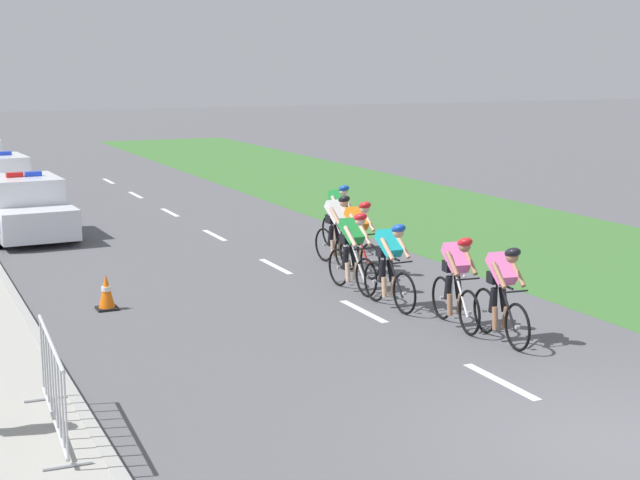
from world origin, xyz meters
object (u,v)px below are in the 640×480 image
cyclist_third (390,264)px  cyclist_fourth (353,250)px  cyclist_lead (502,292)px  crowd_barrier_front (53,386)px  cyclist_fifth (358,236)px  traffic_cone_near (106,292)px  cyclist_seventh (339,216)px  police_car_nearest (25,208)px  cyclist_second (456,280)px  cyclist_sixth (337,229)px

cyclist_third → cyclist_fourth: 1.35m
cyclist_lead → crowd_barrier_front: size_ratio=0.74×
cyclist_fifth → traffic_cone_near: bearing=-173.4°
cyclist_seventh → traffic_cone_near: size_ratio=2.69×
cyclist_fifth → police_car_nearest: 9.15m
cyclist_second → cyclist_sixth: same height
police_car_nearest → crowd_barrier_front: (-1.53, -13.49, -0.03)m
cyclist_third → cyclist_sixth: bearing=78.9°
cyclist_lead → cyclist_fourth: 3.90m
cyclist_lead → cyclist_third: size_ratio=1.00×
cyclist_third → police_car_nearest: bearing=115.7°
crowd_barrier_front → cyclist_lead: bearing=8.8°
cyclist_fourth → cyclist_fifth: bearing=59.3°
cyclist_seventh → cyclist_fourth: bearing=-112.2°
cyclist_lead → cyclist_seventh: 7.59m
cyclist_third → cyclist_fifth: bearing=75.1°
police_car_nearest → crowd_barrier_front: 13.58m
cyclist_fourth → cyclist_seventh: same height
cyclist_lead → cyclist_fifth: bearing=88.5°
cyclist_third → police_car_nearest: 11.01m
cyclist_sixth → traffic_cone_near: bearing=-163.3°
cyclist_fourth → cyclist_second: bearing=-81.8°
cyclist_fourth → cyclist_fifth: 1.42m
cyclist_third → cyclist_seventh: size_ratio=1.00×
police_car_nearest → traffic_cone_near: 7.97m
crowd_barrier_front → cyclist_second: bearing=17.1°
cyclist_lead → cyclist_second: 1.00m
cyclist_fourth → cyclist_lead: bearing=-81.2°
cyclist_fourth → cyclist_sixth: 2.30m
cyclist_fifth → traffic_cone_near: size_ratio=2.69×
police_car_nearest → cyclist_lead: bearing=-66.8°
cyclist_fourth → traffic_cone_near: (-4.47, 0.62, -0.48)m
cyclist_fifth → cyclist_sixth: bearing=89.5°
cyclist_lead → cyclist_fifth: same height
cyclist_seventh → police_car_nearest: police_car_nearest is taller
cyclist_second → police_car_nearest: (-5.14, 11.44, -0.11)m
cyclist_sixth → police_car_nearest: police_car_nearest is taller
cyclist_lead → traffic_cone_near: 6.77m
cyclist_fifth → cyclist_third: bearing=-104.9°
police_car_nearest → cyclist_fourth: bearing=-61.2°
police_car_nearest → crowd_barrier_front: size_ratio=1.92×
cyclist_fourth → cyclist_sixth: bearing=71.3°
crowd_barrier_front → police_car_nearest: bearing=83.5°
cyclist_fifth → crowd_barrier_front: cyclist_fifth is taller
traffic_cone_near → cyclist_fourth: bearing=-7.9°
cyclist_seventh → crowd_barrier_front: bearing=-132.1°
cyclist_fourth → crowd_barrier_front: size_ratio=0.74×
cyclist_sixth → crowd_barrier_front: cyclist_sixth is taller
cyclist_second → traffic_cone_near: (-4.88, 3.49, -0.48)m
cyclist_sixth → cyclist_third: bearing=-101.1°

